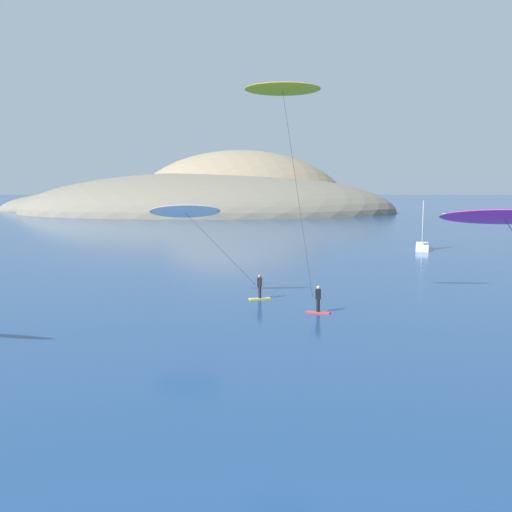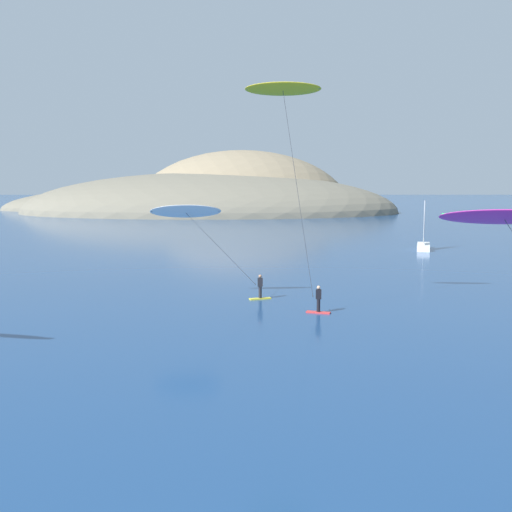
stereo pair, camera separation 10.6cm
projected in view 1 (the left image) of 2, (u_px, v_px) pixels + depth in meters
headland_island at (197, 211)px, 157.44m from camera, size 99.07×59.10×29.91m
sailboat_near at (422, 244)px, 74.49m from camera, size 2.61×5.95×5.70m
kitesurfer_white at (191, 218)px, 43.04m from camera, size 8.23×1.77×6.62m
kitesurfer_yellow at (286, 110)px, 38.29m from camera, size 5.35×1.59×13.99m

